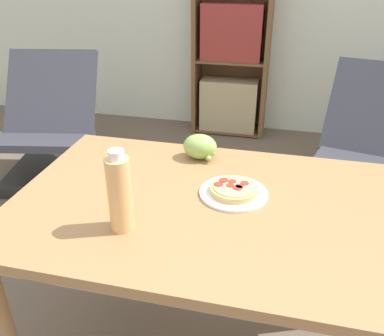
{
  "coord_description": "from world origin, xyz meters",
  "views": [
    {
      "loc": [
        0.28,
        -1.11,
        1.51
      ],
      "look_at": [
        -0.0,
        0.11,
        0.83
      ],
      "focal_mm": 38.0,
      "sensor_mm": 36.0,
      "label": 1
    }
  ],
  "objects_px": {
    "bookshelf": "(231,67)",
    "drink_bottle": "(120,193)",
    "lounge_chair_near": "(50,142)",
    "lounge_chair_far": "(368,165)",
    "grape_bunch": "(200,147)",
    "pizza_on_plate": "(234,191)"
  },
  "relations": [
    {
      "from": "pizza_on_plate",
      "to": "lounge_chair_near",
      "type": "xyz_separation_m",
      "value": [
        -1.49,
        1.19,
        -0.5
      ]
    },
    {
      "from": "grape_bunch",
      "to": "lounge_chair_near",
      "type": "bearing_deg",
      "value": 144.31
    },
    {
      "from": "pizza_on_plate",
      "to": "grape_bunch",
      "type": "relative_size",
      "value": 1.73
    },
    {
      "from": "lounge_chair_far",
      "to": "bookshelf",
      "type": "bearing_deg",
      "value": 148.59
    },
    {
      "from": "lounge_chair_near",
      "to": "bookshelf",
      "type": "xyz_separation_m",
      "value": [
        1.13,
        1.19,
        0.32
      ]
    },
    {
      "from": "lounge_chair_near",
      "to": "drink_bottle",
      "type": "bearing_deg",
      "value": -62.0
    },
    {
      "from": "grape_bunch",
      "to": "lounge_chair_far",
      "type": "relative_size",
      "value": 0.15
    },
    {
      "from": "grape_bunch",
      "to": "lounge_chair_far",
      "type": "bearing_deg",
      "value": 51.39
    },
    {
      "from": "drink_bottle",
      "to": "lounge_chair_far",
      "type": "height_order",
      "value": "drink_bottle"
    },
    {
      "from": "lounge_chair_near",
      "to": "lounge_chair_far",
      "type": "relative_size",
      "value": 1.0
    },
    {
      "from": "pizza_on_plate",
      "to": "lounge_chair_near",
      "type": "relative_size",
      "value": 0.26
    },
    {
      "from": "grape_bunch",
      "to": "lounge_chair_near",
      "type": "relative_size",
      "value": 0.15
    },
    {
      "from": "lounge_chair_far",
      "to": "bookshelf",
      "type": "xyz_separation_m",
      "value": [
        -1.07,
        1.03,
        0.32
      ]
    },
    {
      "from": "drink_bottle",
      "to": "lounge_chair_near",
      "type": "bearing_deg",
      "value": 129.27
    },
    {
      "from": "pizza_on_plate",
      "to": "drink_bottle",
      "type": "xyz_separation_m",
      "value": [
        -0.3,
        -0.26,
        0.11
      ]
    },
    {
      "from": "lounge_chair_near",
      "to": "lounge_chair_far",
      "type": "distance_m",
      "value": 2.21
    },
    {
      "from": "drink_bottle",
      "to": "lounge_chair_far",
      "type": "xyz_separation_m",
      "value": [
        1.01,
        1.62,
        -0.61
      ]
    },
    {
      "from": "pizza_on_plate",
      "to": "grape_bunch",
      "type": "height_order",
      "value": "grape_bunch"
    },
    {
      "from": "bookshelf",
      "to": "drink_bottle",
      "type": "bearing_deg",
      "value": -88.72
    },
    {
      "from": "drink_bottle",
      "to": "lounge_chair_far",
      "type": "distance_m",
      "value": 2.0
    },
    {
      "from": "drink_bottle",
      "to": "lounge_chair_near",
      "type": "xyz_separation_m",
      "value": [
        -1.19,
        1.46,
        -0.61
      ]
    },
    {
      "from": "pizza_on_plate",
      "to": "drink_bottle",
      "type": "bearing_deg",
      "value": -138.39
    }
  ]
}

